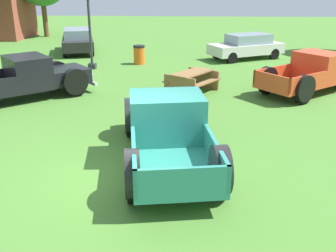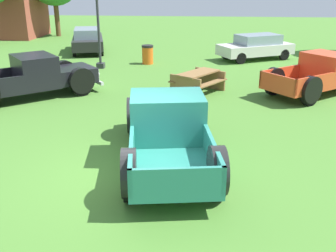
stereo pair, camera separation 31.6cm
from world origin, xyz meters
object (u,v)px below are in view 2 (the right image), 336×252
at_px(lamp_post_far, 98,27).
at_px(trash_can, 148,54).
at_px(pickup_truck_foreground, 167,127).
at_px(pickup_truck_behind_left, 38,77).
at_px(picnic_table, 198,79).
at_px(pickup_truck_behind_right, 326,74).
at_px(sedan_distant_b, 256,47).
at_px(sedan_distant_a, 88,40).

bearing_deg(lamp_post_far, trash_can, 29.47).
bearing_deg(lamp_post_far, pickup_truck_foreground, -67.03).
distance_m(lamp_post_far, trash_can, 2.88).
height_order(pickup_truck_behind_left, picnic_table, pickup_truck_behind_left).
height_order(pickup_truck_behind_right, trash_can, pickup_truck_behind_right).
bearing_deg(pickup_truck_foreground, sedan_distant_b, 74.08).
xyz_separation_m(pickup_truck_foreground, pickup_truck_behind_right, (5.51, 6.34, -0.03)).
bearing_deg(pickup_truck_behind_left, picnic_table, 10.65).
distance_m(pickup_truck_foreground, pickup_truck_behind_right, 8.41).
bearing_deg(pickup_truck_behind_left, sedan_distant_b, 41.99).
bearing_deg(pickup_truck_behind_left, pickup_truck_foreground, -42.54).
xyz_separation_m(pickup_truck_behind_right, trash_can, (-7.53, 4.69, -0.23)).
bearing_deg(sedan_distant_b, pickup_truck_foreground, -105.92).
distance_m(pickup_truck_foreground, trash_can, 11.22).
xyz_separation_m(sedan_distant_a, trash_can, (4.02, -3.16, -0.25)).
distance_m(pickup_truck_behind_left, lamp_post_far, 5.30).
relative_size(sedan_distant_a, sedan_distant_b, 1.04).
bearing_deg(trash_can, sedan_distant_a, 141.76).
bearing_deg(trash_can, pickup_truck_behind_right, -31.94).
height_order(pickup_truck_foreground, trash_can, pickup_truck_foreground).
height_order(pickup_truck_foreground, picnic_table, pickup_truck_foreground).
bearing_deg(sedan_distant_a, sedan_distant_b, -8.74).
height_order(pickup_truck_behind_right, lamp_post_far, lamp_post_far).
relative_size(pickup_truck_foreground, sedan_distant_a, 1.19).
height_order(pickup_truck_foreground, sedan_distant_a, pickup_truck_foreground).
height_order(picnic_table, trash_can, trash_can).
relative_size(pickup_truck_foreground, pickup_truck_behind_left, 1.08).
distance_m(pickup_truck_behind_right, trash_can, 8.87).
height_order(sedan_distant_a, lamp_post_far, lamp_post_far).
xyz_separation_m(pickup_truck_foreground, trash_can, (-2.01, 11.04, -0.27)).
distance_m(pickup_truck_behind_left, sedan_distant_a, 9.47).
bearing_deg(sedan_distant_b, sedan_distant_a, 171.26).
xyz_separation_m(sedan_distant_b, lamp_post_far, (-7.79, -2.89, 1.25)).
height_order(pickup_truck_behind_right, sedan_distant_a, pickup_truck_behind_right).
bearing_deg(pickup_truck_foreground, picnic_table, 83.70).
bearing_deg(trash_can, lamp_post_far, -150.53).
bearing_deg(pickup_truck_behind_right, trash_can, 148.06).
bearing_deg(lamp_post_far, picnic_table, -39.38).
xyz_separation_m(pickup_truck_behind_left, lamp_post_far, (1.04, 5.05, 1.22)).
xyz_separation_m(sedan_distant_b, picnic_table, (-2.98, -6.84, -0.20)).
bearing_deg(sedan_distant_a, picnic_table, -51.29).
bearing_deg(pickup_truck_behind_left, pickup_truck_behind_right, 8.36).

